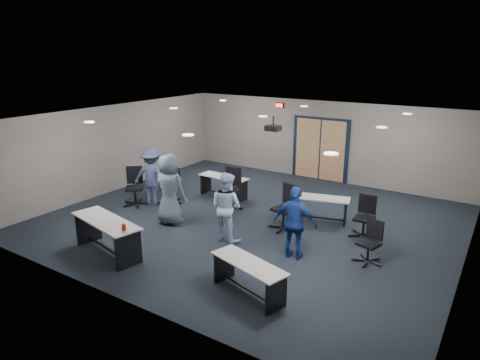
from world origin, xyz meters
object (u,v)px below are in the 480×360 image
Objects in this scene: table_back_right at (318,204)px; person_lightblue at (226,207)px; chair_back_c at (284,208)px; chair_back_d at (364,217)px; table_front_right at (249,273)px; table_back_left at (223,183)px; chair_back_b at (230,189)px; chair_back_a at (170,186)px; person_navy at (295,223)px; person_plaid at (170,189)px; chair_loose_left at (134,187)px; table_front_left at (107,231)px; chair_loose_right at (369,242)px; person_back at (152,176)px.

person_lightblue reaches higher than table_back_right.
chair_back_c is 1.92m from chair_back_d.
chair_back_c reaches higher than table_front_right.
table_back_left is 1.40× the size of chair_back_b.
person_navy is (4.57, -1.21, 0.29)m from chair_back_a.
table_back_left is at bearing 43.50° from chair_back_a.
person_plaid is (-3.11, -2.20, 0.47)m from table_back_right.
chair_loose_left is at bearing 172.79° from table_front_right.
table_back_left is 0.95× the size of table_back_right.
person_lightblue is at bearing -66.16° from chair_back_b.
chair_loose_right is (4.90, 2.68, -0.08)m from table_front_left.
person_lightblue is at bearing -33.03° from chair_back_a.
table_back_left is (-3.53, 4.27, 0.00)m from table_front_right.
chair_back_d is (1.83, 0.60, -0.06)m from chair_back_c.
table_front_right is 4.51m from chair_back_b.
chair_back_a is at bearing -169.78° from chair_loose_right.
chair_back_b is at bearing -42.67° from table_back_left.
chair_back_b reaches higher than table_front_left.
table_back_left is 0.99× the size of person_navy.
chair_back_b is at bearing 179.68° from chair_back_c.
chair_back_a is 0.61× the size of person_back.
chair_back_b is at bearing 92.26° from table_front_left.
chair_back_d reaches higher than table_back_left.
chair_back_a is 3.07m from person_lightblue.
table_front_left is 1.21× the size of table_back_right.
chair_back_b is 0.68× the size of person_back.
chair_back_b is 0.71× the size of person_navy.
chair_back_b is 0.62× the size of person_plaid.
person_lightblue is at bearing -109.56° from chair_back_c.
table_back_right is 5.19m from chair_loose_left.
table_front_right is 0.91× the size of person_plaid.
chair_back_d is 2.12m from person_navy.
person_plaid is at bearing 127.01° from person_back.
chair_loose_right is at bearing -38.32° from chair_loose_left.
chair_back_d is at bearing -2.89° from chair_back_a.
person_back is at bearing -177.29° from table_back_right.
chair_back_b is (-2.80, 3.53, 0.14)m from table_front_right.
chair_loose_left is 0.67× the size of person_lightblue.
person_lightblue reaches higher than table_front_left.
chair_loose_left reaches higher than table_back_left.
table_front_left is at bearing -114.18° from chair_back_c.
chair_loose_left is 5.35m from person_navy.
table_back_left is at bearing 103.00° from table_front_left.
chair_back_c is (2.59, 3.31, 0.02)m from table_front_left.
table_front_left is 3.46m from table_front_right.
person_navy reaches higher than chair_back_b.
person_lightblue reaches higher than chair_back_b.
chair_loose_left is 0.68× the size of person_navy.
table_back_right reaches higher than table_front_right.
chair_loose_right is at bearing 155.06° from person_back.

